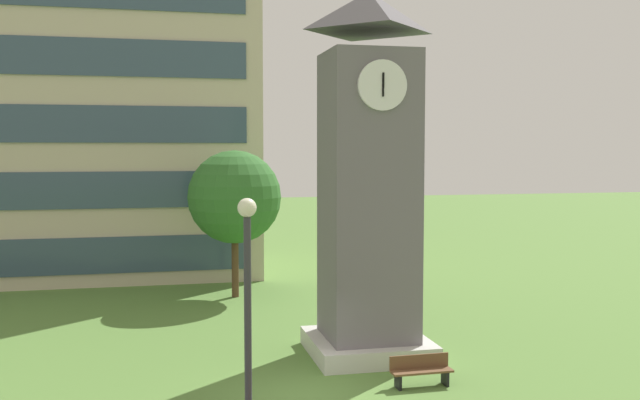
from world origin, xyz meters
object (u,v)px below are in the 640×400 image
Objects in this scene: clock_tower at (368,194)px; tree_near_tower at (235,197)px; street_lamp at (248,317)px; park_bench at (421,370)px.

clock_tower is 10.83m from tree_near_tower.
street_lamp is (-5.07, -9.21, -1.69)m from clock_tower.
street_lamp is at bearing -95.15° from tree_near_tower.
tree_near_tower is (1.76, 19.50, 0.95)m from street_lamp.
park_bench is at bearing -79.94° from clock_tower.
park_bench is at bearing -74.03° from tree_near_tower.
park_bench is at bearing 45.80° from street_lamp.
tree_near_tower is at bearing 105.97° from park_bench.
clock_tower reaches higher than tree_near_tower.
street_lamp is (-5.67, -5.83, 3.20)m from park_bench.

